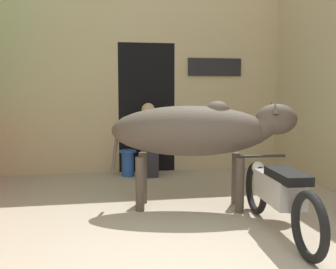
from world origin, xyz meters
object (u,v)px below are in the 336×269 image
Objects in this scene: motorcycle_near at (279,194)px; plastic_stool at (128,162)px; shopkeeper_seated at (149,138)px; cow at (198,131)px.

plastic_stool is (-1.34, 3.09, -0.18)m from motorcycle_near.
shopkeeper_seated is (-0.97, 3.03, 0.26)m from motorcycle_near.
plastic_stool is (-0.36, 0.06, -0.44)m from shopkeeper_seated.
shopkeeper_seated is at bearing 100.68° from cow.
plastic_stool is (-0.74, 2.03, -0.74)m from cow.
shopkeeper_seated reaches higher than motorcycle_near.
motorcycle_near is at bearing -66.59° from plastic_stool.
cow is 1.33m from motorcycle_near.
shopkeeper_seated reaches higher than plastic_stool.
cow is at bearing -79.32° from shopkeeper_seated.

